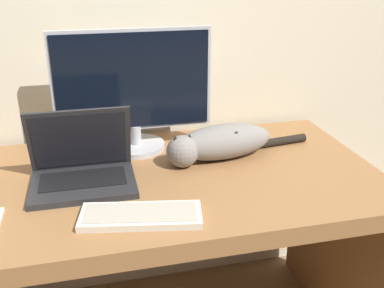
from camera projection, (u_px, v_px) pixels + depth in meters
desk at (169, 216)px, 1.59m from camera, size 1.44×0.80×0.76m
monitor at (134, 91)px, 1.64m from camera, size 0.58×0.22×0.45m
laptop at (82, 170)px, 1.45m from camera, size 0.33×0.24×0.25m
external_keyboard at (141, 216)px, 1.26m from camera, size 0.36×0.19×0.02m
cat at (219, 142)px, 1.62m from camera, size 0.58×0.20×0.12m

